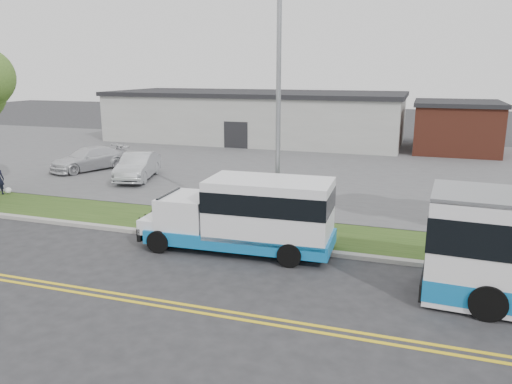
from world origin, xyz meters
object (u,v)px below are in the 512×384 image
(shuttle_bus, at_px, (250,213))
(parked_car_b, at_px, (89,159))
(streetlight_near, at_px, (278,98))
(parked_car_a, at_px, (138,166))

(shuttle_bus, xyz_separation_m, parked_car_b, (-14.22, 10.15, -0.59))
(shuttle_bus, bearing_deg, parked_car_b, 142.18)
(parked_car_b, bearing_deg, streetlight_near, -4.99)
(parked_car_a, bearing_deg, parked_car_b, 146.01)
(parked_car_a, xyz_separation_m, parked_car_b, (-4.38, 1.45, -0.05))
(parked_car_b, bearing_deg, shuttle_bus, -11.58)
(shuttle_bus, distance_m, parked_car_a, 13.14)
(parked_car_a, bearing_deg, shuttle_bus, -57.12)
(streetlight_near, distance_m, parked_car_b, 17.21)
(parked_car_a, distance_m, parked_car_b, 4.61)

